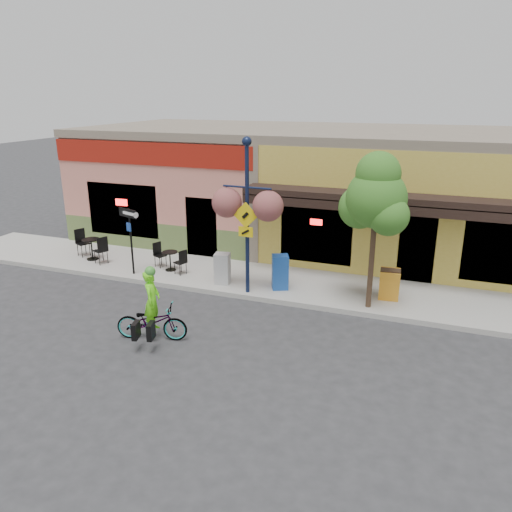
{
  "coord_description": "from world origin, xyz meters",
  "views": [
    {
      "loc": [
        4.85,
        -12.14,
        5.84
      ],
      "look_at": [
        0.16,
        0.5,
        1.4
      ],
      "focal_mm": 35.0,
      "sensor_mm": 36.0,
      "label": 1
    }
  ],
  "objects": [
    {
      "name": "sidewalk",
      "position": [
        0.0,
        2.0,
        0.07
      ],
      "size": [
        24.0,
        3.0,
        0.15
      ],
      "primitive_type": "cube",
      "color": "#9E9B93",
      "rests_on": "ground"
    },
    {
      "name": "ground",
      "position": [
        0.0,
        0.0,
        0.0
      ],
      "size": [
        90.0,
        90.0,
        0.0
      ],
      "primitive_type": "plane",
      "color": "#2D2D30",
      "rests_on": "ground"
    },
    {
      "name": "street_tree",
      "position": [
        3.35,
        0.92,
        2.32
      ],
      "size": [
        2.06,
        2.06,
        4.33
      ],
      "primitive_type": null,
      "rotation": [
        0.0,
        0.0,
        -0.25
      ],
      "color": "#3D7A26",
      "rests_on": "sidewalk"
    },
    {
      "name": "sandwich_board",
      "position": [
        3.83,
        1.42,
        0.62
      ],
      "size": [
        0.59,
        0.46,
        0.93
      ],
      "primitive_type": null,
      "rotation": [
        0.0,
        0.0,
        0.09
      ],
      "color": "orange",
      "rests_on": "sidewalk"
    },
    {
      "name": "newspaper_box_blue",
      "position": [
        0.62,
        1.36,
        0.68
      ],
      "size": [
        0.6,
        0.58,
        1.05
      ],
      "primitive_type": null,
      "rotation": [
        0.0,
        0.0,
        0.41
      ],
      "color": "#19479A",
      "rests_on": "sidewalk"
    },
    {
      "name": "cafe_set_right",
      "position": [
        -3.32,
        1.64,
        0.57
      ],
      "size": [
        1.58,
        1.19,
        0.85
      ],
      "primitive_type": null,
      "rotation": [
        0.0,
        0.0,
        -0.39
      ],
      "color": "black",
      "rests_on": "sidewalk"
    },
    {
      "name": "cyclist_rider",
      "position": [
        -1.38,
        -2.59,
        0.78
      ],
      "size": [
        0.51,
        0.64,
        1.56
      ],
      "primitive_type": "imported",
      "rotation": [
        0.0,
        0.0,
        1.83
      ],
      "color": "#6EFF1A",
      "rests_on": "ground"
    },
    {
      "name": "curb",
      "position": [
        0.0,
        0.55,
        0.07
      ],
      "size": [
        24.0,
        0.12,
        0.15
      ],
      "primitive_type": "cube",
      "color": "#A8A59E",
      "rests_on": "ground"
    },
    {
      "name": "bicycle",
      "position": [
        -1.43,
        -2.59,
        0.46
      ],
      "size": [
        1.86,
        1.04,
        0.93
      ],
      "primitive_type": "imported",
      "rotation": [
        0.0,
        0.0,
        1.83
      ],
      "color": "maroon",
      "rests_on": "ground"
    },
    {
      "name": "one_way_sign",
      "position": [
        -4.29,
        0.92,
        1.25
      ],
      "size": [
        0.85,
        0.44,
        2.19
      ],
      "primitive_type": null,
      "rotation": [
        0.0,
        0.0,
        -0.33
      ],
      "color": "black",
      "rests_on": "sidewalk"
    },
    {
      "name": "building",
      "position": [
        0.0,
        7.5,
        2.25
      ],
      "size": [
        18.2,
        8.2,
        4.5
      ],
      "primitive_type": null,
      "color": "#CA7564",
      "rests_on": "ground"
    },
    {
      "name": "newspaper_box_grey",
      "position": [
        -1.19,
        1.16,
        0.63
      ],
      "size": [
        0.51,
        0.48,
        0.97
      ],
      "primitive_type": null,
      "rotation": [
        0.0,
        0.0,
        0.17
      ],
      "color": "#AFAFAF",
      "rests_on": "sidewalk"
    },
    {
      "name": "lamp_post",
      "position": [
        -0.2,
        0.76,
        2.43
      ],
      "size": [
        1.47,
        0.62,
        4.56
      ],
      "primitive_type": null,
      "rotation": [
        0.0,
        0.0,
        -0.02
      ],
      "color": "#131D3B",
      "rests_on": "sidewalk"
    },
    {
      "name": "cafe_set_left",
      "position": [
        -6.5,
        1.67,
        0.65
      ],
      "size": [
        1.84,
        1.42,
        0.99
      ],
      "primitive_type": null,
      "rotation": [
        0.0,
        0.0,
        -0.41
      ],
      "color": "black",
      "rests_on": "sidewalk"
    }
  ]
}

